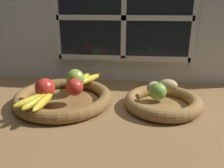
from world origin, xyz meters
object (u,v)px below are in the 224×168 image
Objects in this scene: potato_oblong at (154,87)px; lime_near at (158,91)px; apple_red_right at (75,87)px; banana_bunch_back at (83,79)px; banana_bunch_front at (39,100)px; apple_green_back at (75,78)px; potato_back at (168,86)px; apple_red_front at (45,88)px; fruit_bowl_left at (63,98)px; fruit_bowl_right at (163,102)px.

potato_oblong is 6.68cm from lime_near.
apple_red_right is 15.61cm from banana_bunch_back.
apple_green_back is at bearing 65.74° from banana_bunch_front.
apple_red_right reaches higher than potato_back.
apple_red_front is 0.96× the size of potato_back.
fruit_bowl_left is 9.59cm from apple_green_back.
potato_oblong is at bearing -18.38° from banana_bunch_back.
apple_red_front reaches higher than lime_near.
apple_green_back is 0.99× the size of potato_back.
potato_back is 1.20× the size of potato_oblong.
lime_near reaches higher than banana_bunch_front.
apple_green_back is 7.03cm from banana_bunch_back.
potato_oblong is at bearing 98.65° from lime_near.
apple_red_front is 21.05cm from banana_bunch_back.
potato_oblong is at bearing 4.48° from fruit_bowl_left.
fruit_bowl_right is 36.09cm from banana_bunch_back.
potato_oblong reaches higher than banana_bunch_back.
fruit_bowl_right is at bearing 56.31° from lime_near.
potato_oblong reaches higher than banana_bunch_front.
lime_near is at bearing -123.69° from fruit_bowl_right.
apple_green_back reaches higher than banana_bunch_back.
fruit_bowl_right is 44.09cm from apple_red_front.
potato_back is 1.20× the size of lime_near.
potato_oblong is at bearing 12.15° from apple_red_front.
banana_bunch_back is 36.51cm from potato_back.
fruit_bowl_left is 6.08× the size of potato_oblong.
potato_back reaches higher than banana_bunch_front.
lime_near is (40.73, 2.01, -0.49)cm from apple_red_front.
fruit_bowl_right is 33.65cm from apple_red_right.
potato_back is (34.98, 7.08, -0.67)cm from apple_red_right.
banana_bunch_front is at bearing -160.34° from potato_back.
banana_bunch_back reaches higher than fruit_bowl_right.
lime_near reaches higher than fruit_bowl_left.
lime_near is (-2.53, -3.80, 5.72)cm from fruit_bowl_right.
fruit_bowl_right is 7.32cm from lime_near.
lime_near is at bearing -17.23° from apple_green_back.
potato_oblong is (-5.49, -1.57, -0.29)cm from potato_back.
apple_red_front is (-43.27, -5.81, 6.21)cm from fruit_bowl_right.
lime_near is (32.59, -10.11, -0.60)cm from apple_green_back.
banana_bunch_back is 3.15× the size of potato_oblong.
lime_near is (36.06, -3.80, 5.74)cm from fruit_bowl_left.
fruit_bowl_right is at bearing 0.00° from fruit_bowl_left.
lime_near is at bearing 11.18° from banana_bunch_front.
potato_back is at bearing 11.45° from apple_red_right.
potato_back reaches higher than fruit_bowl_right.
apple_red_front reaches higher than fruit_bowl_right.
apple_red_right is 0.39× the size of banana_bunch_front.
banana_bunch_front is 41.61cm from lime_near.
fruit_bowl_left and fruit_bowl_right have the same top height.
fruit_bowl_left is 2.29× the size of banana_bunch_front.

